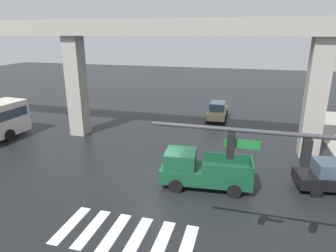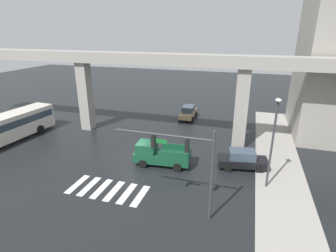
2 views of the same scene
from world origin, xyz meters
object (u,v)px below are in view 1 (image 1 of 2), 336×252
Objects in this scene: sedan_black at (336,176)px; pickup_truck at (201,170)px; traffic_signal_mast at (299,173)px; sedan_tan at (217,111)px.

pickup_truck is at bearing -168.09° from sedan_black.
traffic_signal_mast reaches higher than pickup_truck.
pickup_truck reaches higher than sedan_tan.
traffic_signal_mast is (3.93, -6.23, 3.39)m from pickup_truck.
sedan_tan is 0.96× the size of sedan_black.
sedan_black is 0.70× the size of traffic_signal_mast.
sedan_black is (7.94, -12.70, 0.00)m from sedan_tan.
traffic_signal_mast reaches higher than sedan_tan.
sedan_black is 9.20m from traffic_signal_mast.
traffic_signal_mast reaches higher than sedan_black.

